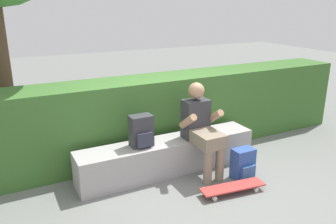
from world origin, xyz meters
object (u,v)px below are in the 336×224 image
at_px(skateboard_near_person, 233,187).
at_px(backpack_on_bench, 141,131).
at_px(bench_main, 168,156).
at_px(person_skater, 201,126).
at_px(backpack_on_ground, 243,164).

relative_size(skateboard_near_person, backpack_on_bench, 2.04).
xyz_separation_m(bench_main, person_skater, (0.37, -0.21, 0.42)).
distance_m(backpack_on_bench, backpack_on_ground, 1.38).
relative_size(person_skater, backpack_on_bench, 3.00).
bearing_deg(backpack_on_bench, bench_main, 1.42).
xyz_separation_m(bench_main, backpack_on_bench, (-0.38, -0.01, 0.42)).
height_order(person_skater, backpack_on_bench, person_skater).
distance_m(person_skater, backpack_on_bench, 0.78).
bearing_deg(backpack_on_bench, skateboard_near_person, -45.93).
relative_size(bench_main, backpack_on_ground, 6.13).
relative_size(skateboard_near_person, backpack_on_ground, 2.04).
distance_m(bench_main, person_skater, 0.60).
height_order(skateboard_near_person, backpack_on_bench, backpack_on_bench).
distance_m(bench_main, backpack_on_ground, 0.98).
relative_size(backpack_on_bench, backpack_on_ground, 1.00).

